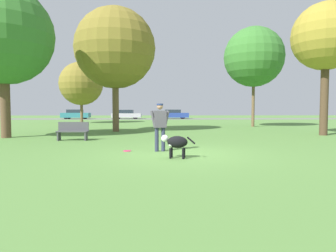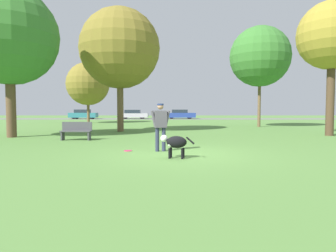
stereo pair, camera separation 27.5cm
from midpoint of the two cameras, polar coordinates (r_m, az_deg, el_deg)
name	(u,v)px [view 1 (the left image)]	position (r m, az deg, el deg)	size (l,w,h in m)	color
ground_plane	(180,154)	(9.60, 1.51, -5.33)	(120.00, 120.00, 0.00)	#56843D
far_road_strip	(164,119)	(44.41, -0.98, 1.38)	(120.00, 6.00, 0.01)	slate
person	(160,123)	(10.09, -2.32, 0.51)	(0.67, 0.30, 1.62)	#2D334C
dog	(176,143)	(8.70, 0.58, -3.16)	(1.01, 0.48, 0.67)	black
frisbee	(127,151)	(10.32, -8.54, -4.71)	(0.27, 0.27, 0.02)	#E52366
tree_far_left	(81,84)	(32.26, -16.45, 7.75)	(4.43, 4.43, 6.27)	brown
tree_near_right	(326,37)	(18.79, 27.50, 14.80)	(3.63, 3.63, 7.18)	#4C3826
tree_mid_center	(115,48)	(19.83, -10.45, 14.34)	(5.10, 5.10, 7.84)	brown
tree_far_right	(254,57)	(25.72, 15.74, 12.53)	(4.82, 4.82, 8.06)	brown
tree_near_left	(3,35)	(17.45, -29.31, 14.81)	(4.86, 4.86, 7.51)	brown
parked_car_teal	(76,114)	(45.86, -17.36, 2.13)	(4.05, 1.75, 1.39)	teal
parked_car_silver	(126,114)	(44.87, -8.12, 2.20)	(4.35, 1.70, 1.34)	#B7B7BC
parked_car_blue	(173,114)	(44.54, 0.85, 2.24)	(4.45, 1.86, 1.38)	#284293
park_bench	(73,131)	(14.41, -18.19, -0.83)	(1.41, 0.45, 0.84)	#47474C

